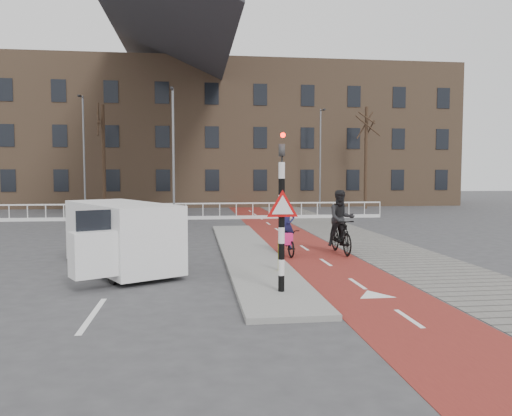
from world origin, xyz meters
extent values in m
plane|color=#38383A|center=(0.00, 0.00, 0.00)|extent=(120.00, 120.00, 0.00)
cube|color=maroon|center=(1.50, 10.00, 0.01)|extent=(2.50, 60.00, 0.01)
cube|color=slate|center=(4.30, 10.00, 0.01)|extent=(3.00, 60.00, 0.01)
cube|color=gray|center=(-0.70, 4.00, 0.06)|extent=(1.80, 16.00, 0.12)
cylinder|color=black|center=(-0.60, -2.00, 1.56)|extent=(0.14, 0.14, 2.88)
imported|color=black|center=(-0.60, -2.00, 3.40)|extent=(0.13, 0.16, 0.80)
cylinder|color=#FF0C05|center=(-0.60, -2.14, 3.58)|extent=(0.11, 0.02, 0.11)
cylinder|color=#D1CD0B|center=(-0.22, 0.34, 0.53)|extent=(0.12, 0.12, 0.82)
imported|color=black|center=(0.55, 3.52, 0.45)|extent=(0.79, 1.74, 0.89)
imported|color=#16163E|center=(0.55, 3.52, 1.02)|extent=(0.60, 0.43, 1.54)
cube|color=#E3206E|center=(0.48, 2.97, 0.63)|extent=(0.33, 0.23, 0.37)
imported|color=black|center=(2.45, 3.58, 0.63)|extent=(0.66, 2.07, 1.23)
imported|color=black|center=(2.45, 3.58, 1.22)|extent=(0.97, 0.77, 1.93)
cube|color=white|center=(-4.56, 1.46, 1.03)|extent=(3.75, 4.78, 1.79)
cube|color=#219850|center=(-5.47, 1.46, 0.93)|extent=(1.42, 2.51, 0.55)
cube|color=#219850|center=(-3.66, 1.46, 0.93)|extent=(1.42, 2.51, 0.55)
cube|color=black|center=(-4.56, -0.43, 1.43)|extent=(1.43, 0.83, 0.90)
cylinder|color=black|center=(-4.49, -0.24, 0.31)|extent=(0.50, 0.66, 0.63)
cylinder|color=black|center=(-3.16, 0.50, 0.31)|extent=(0.50, 0.66, 0.63)
cylinder|color=black|center=(-5.97, 2.41, 0.31)|extent=(0.50, 0.66, 0.63)
cylinder|color=black|center=(-4.64, 3.16, 0.31)|extent=(0.50, 0.66, 0.63)
cube|color=silver|center=(-5.00, 17.00, 0.95)|extent=(28.00, 0.08, 0.08)
cube|color=silver|center=(-5.00, 17.00, 0.10)|extent=(28.00, 0.10, 0.20)
cube|color=#7F6047|center=(-3.00, 32.00, 6.00)|extent=(46.00, 10.00, 12.00)
cylinder|color=black|center=(-8.61, 22.27, 3.70)|extent=(0.24, 0.24, 7.39)
cylinder|color=black|center=(10.69, 24.45, 3.92)|extent=(0.25, 0.25, 7.85)
cylinder|color=slate|center=(-3.58, 13.97, 3.59)|extent=(0.12, 0.12, 7.19)
cylinder|color=slate|center=(-9.77, 21.66, 3.93)|extent=(0.12, 0.12, 7.85)
cylinder|color=slate|center=(7.11, 24.63, 3.81)|extent=(0.12, 0.12, 7.61)
camera|label=1|loc=(-2.52, -12.84, 2.76)|focal=35.00mm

